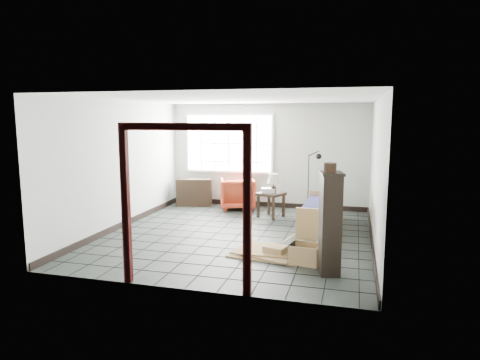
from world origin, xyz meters
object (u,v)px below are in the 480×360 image
(side_table, at_px, (271,197))
(tall_shelf, at_px, (330,223))
(futon_sofa, at_px, (325,213))
(armchair, at_px, (238,192))

(side_table, distance_m, tall_shelf, 3.62)
(futon_sofa, relative_size, armchair, 2.38)
(futon_sofa, distance_m, armchair, 2.61)
(futon_sofa, height_order, armchair, futon_sofa)
(side_table, xyz_separation_m, tall_shelf, (1.50, -3.28, 0.29))
(side_table, relative_size, tall_shelf, 0.46)
(armchair, xyz_separation_m, tall_shelf, (2.48, -3.97, 0.34))
(futon_sofa, distance_m, tall_shelf, 2.67)
(armchair, relative_size, tall_shelf, 0.56)
(futon_sofa, xyz_separation_m, armchair, (-2.23, 1.35, 0.10))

